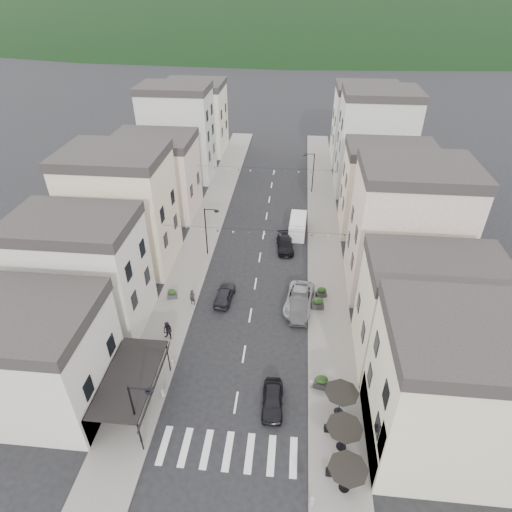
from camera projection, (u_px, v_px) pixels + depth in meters
The scene contains 29 objects.
ground at pixel (223, 480), 27.77m from camera, with size 700.00×700.00×0.00m, color black.
sidewalk_left at pixel (206, 228), 54.80m from camera, with size 4.00×76.00×0.12m, color slate.
sidewalk_right at pixel (324, 234), 53.57m from camera, with size 4.00×76.00×0.12m, color slate.
hill_backdrop at pixel (299, 21), 275.73m from camera, with size 640.00×360.00×70.00m, color black.
boutique_building at pixel (21, 361), 30.95m from camera, with size 12.00×8.00×8.00m, color beige.
bistro_building at pixel (456, 398), 27.10m from camera, with size 10.00×8.00×10.00m, color beige.
boutique_awning at pixel (133, 378), 30.76m from camera, with size 3.77×7.50×3.28m.
buildings_row_left at pixel (160, 164), 56.75m from camera, with size 10.20×54.16×14.00m.
buildings_row_right at pixel (383, 175), 53.31m from camera, with size 10.20×54.16×14.50m.
cafe_terrace at pixel (344, 430), 28.14m from camera, with size 2.50×8.10×2.53m.
streetlamp_left_near at pixel (138, 410), 27.84m from camera, with size 1.70×0.56×6.00m.
streetlamp_left_far at pixel (208, 227), 47.68m from camera, with size 1.70×0.56×6.00m.
streetlamp_right_far at pixel (311, 169), 61.60m from camera, with size 1.70×0.56×6.00m.
bollards at pixel (235, 404), 32.08m from camera, with size 11.66×10.26×0.60m.
bunting_near at pixel (256, 233), 42.80m from camera, with size 19.00×0.28×0.62m.
bunting_far at pixel (268, 171), 56.03m from camera, with size 19.00×0.28×0.62m.
parked_car_a at pixel (273, 400), 32.13m from camera, with size 1.59×3.94×1.34m, color black.
parked_car_b at pixel (299, 305), 40.98m from camera, with size 1.68×4.83×1.59m, color #2D2D2F.
parked_car_c at pixel (299, 299), 41.77m from camera, with size 2.57×5.57×1.55m, color #96989E.
parked_car_d at pixel (285, 244), 50.39m from camera, with size 1.84×4.53×1.31m, color black.
parked_car_e at pixel (225, 295), 42.50m from camera, with size 1.58×3.92×1.33m, color black.
delivery_van at pixel (298, 225), 53.10m from camera, with size 2.17×4.98×2.34m.
pedestrian_a at pixel (192, 297), 41.75m from camera, with size 0.61×0.40×1.66m, color black.
pedestrian_b at pixel (168, 331), 37.75m from camera, with size 0.90×0.70×1.86m, color #241E28.
planter_la at pixel (144, 356), 35.69m from camera, with size 1.15×0.69×1.23m.
planter_lb at pixel (172, 294), 42.70m from camera, with size 1.08×0.78×1.09m.
planter_ra at pixel (321, 382), 33.45m from camera, with size 1.24×0.85×1.27m.
planter_rb at pixel (318, 303), 41.34m from camera, with size 1.19×0.70×1.29m.
planter_rc at pixel (321, 292), 42.87m from camera, with size 1.13×0.82×1.13m.
Camera 1 is at (3.59, -14.67, 27.56)m, focal length 30.00 mm.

